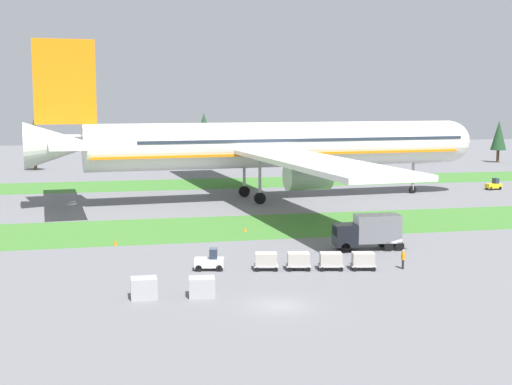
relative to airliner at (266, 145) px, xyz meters
The scene contains 18 objects.
ground_plane 56.58m from the airliner, 102.31° to the right, with size 400.00×400.00×0.00m, color slate.
grass_strip_near 26.56m from the airliner, 118.25° to the right, with size 320.00×16.39×0.01m, color #3D752D.
grass_strip_far 26.88m from the airliner, 117.84° to the left, with size 320.00×16.39×0.01m, color #3D752D.
airliner is the anchor object (origin of this frame).
baggage_tug 45.95m from the airliner, 109.55° to the right, with size 2.81×1.80×1.97m.
cargo_dolly_lead 45.53m from the airliner, 103.19° to the right, with size 2.46×1.92×1.55m.
cargo_dolly_second 45.55m from the airliner, 99.49° to the right, with size 2.46×1.92×1.55m.
cargo_dolly_third 45.75m from the airliner, 95.81° to the right, with size 2.46×1.92×1.55m.
cargo_dolly_fourth 46.14m from the airliner, 92.18° to the right, with size 2.46×1.92×1.55m.
catering_truck 38.14m from the airliner, 87.13° to the right, with size 7.11×2.81×3.58m.
pushback_tractor 41.49m from the airliner, ahead, with size 2.70×1.51×1.97m.
ground_crew_marshaller 46.60m from the airliner, 87.63° to the right, with size 0.36×0.50×1.74m.
uld_container_0 55.46m from the airliner, 113.01° to the right, with size 2.00×1.60×1.61m, color #A3A3A8.
uld_container_1 54.33m from the airliner, 108.49° to the right, with size 2.00×1.60×1.50m, color #A3A3A8.
taxiway_marker_0 27.49m from the airliner, 108.48° to the right, with size 0.44×0.44×0.47m, color orange.
taxiway_marker_1 38.68m from the airliner, 127.82° to the right, with size 0.44×0.44×0.67m, color orange.
taxiway_marker_2 30.66m from the airliner, 76.28° to the right, with size 0.44×0.44×0.58m, color orange.
distant_tree_line 55.78m from the airliner, 107.38° to the left, with size 203.60×9.31×12.35m.
Camera 1 is at (-12.37, -48.68, 15.04)m, focal length 49.14 mm.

